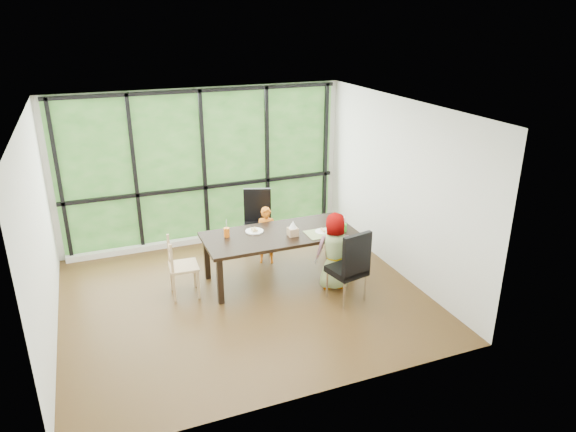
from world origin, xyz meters
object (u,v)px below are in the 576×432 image
object	(u,v)px
dining_table	(280,256)
green_cup	(344,227)
plate_far	(254,231)
child_toddler	(266,235)
white_mug	(342,220)
plate_near	(323,232)
chair_end_beech	(184,266)
chair_window_leather	(258,223)
orange_cup	(227,232)
chair_interior_leather	(347,265)
child_older	(336,251)
tissue_box	(293,232)

from	to	relation	value
dining_table	green_cup	xyz separation A→B (m)	(0.94, -0.28, 0.43)
plate_far	child_toddler	bearing A→B (deg)	50.79
dining_table	white_mug	distance (m)	1.16
plate_near	chair_end_beech	bearing A→B (deg)	173.68
child_toddler	chair_end_beech	bearing A→B (deg)	-136.63
chair_window_leather	plate_far	bearing A→B (deg)	-92.08
dining_table	orange_cup	bearing A→B (deg)	167.81
dining_table	chair_interior_leather	bearing A→B (deg)	-55.69
chair_window_leather	child_toddler	world-z (taller)	chair_window_leather
chair_end_beech	orange_cup	distance (m)	0.79
dining_table	child_older	size ratio (longest dim) A/B	1.94
chair_window_leather	white_mug	size ratio (longest dim) A/B	11.48
child_toddler	plate_far	world-z (taller)	child_toddler
chair_interior_leather	green_cup	bearing A→B (deg)	-125.71
chair_interior_leather	child_toddler	size ratio (longest dim) A/B	1.14
child_older	white_mug	world-z (taller)	child_older
child_older	child_toddler	bearing A→B (deg)	-43.67
green_cup	white_mug	bearing A→B (deg)	67.38
chair_interior_leather	plate_near	bearing A→B (deg)	-100.41
dining_table	chair_window_leather	distance (m)	1.03
chair_window_leather	plate_near	distance (m)	1.39
child_toddler	plate_near	xyz separation A→B (m)	(0.63, -0.80, 0.28)
dining_table	chair_window_leather	bearing A→B (deg)	90.52
green_cup	child_older	bearing A→B (deg)	-134.63
chair_end_beech	white_mug	size ratio (longest dim) A/B	9.57
chair_interior_leather	plate_near	distance (m)	0.78
chair_interior_leather	child_toddler	distance (m)	1.68
dining_table	plate_near	xyz separation A→B (m)	(0.63, -0.20, 0.38)
chair_interior_leather	orange_cup	bearing A→B (deg)	-50.23
chair_window_leather	chair_end_beech	bearing A→B (deg)	-126.53
chair_interior_leather	orange_cup	distance (m)	1.82
chair_window_leather	green_cup	distance (m)	1.63
chair_end_beech	green_cup	world-z (taller)	chair_end_beech
plate_near	orange_cup	size ratio (longest dim) A/B	1.74
green_cup	dining_table	bearing A→B (deg)	163.23
green_cup	tissue_box	size ratio (longest dim) A/B	0.84
chair_window_leather	child_older	world-z (taller)	child_older
chair_end_beech	child_toddler	size ratio (longest dim) A/B	0.95
chair_window_leather	child_older	size ratio (longest dim) A/B	0.92
child_toddler	white_mug	xyz separation A→B (m)	(1.08, -0.56, 0.32)
child_toddler	white_mug	bearing A→B (deg)	-5.54
child_older	white_mug	distance (m)	0.75
child_toddler	orange_cup	size ratio (longest dim) A/B	6.90
chair_end_beech	plate_far	xyz separation A→B (m)	(1.12, 0.16, 0.31)
chair_end_beech	green_cup	distance (m)	2.44
plate_near	orange_cup	world-z (taller)	orange_cup
child_toddler	plate_near	size ratio (longest dim) A/B	3.96
dining_table	tissue_box	world-z (taller)	tissue_box
chair_window_leather	orange_cup	bearing A→B (deg)	-112.43
chair_interior_leather	white_mug	bearing A→B (deg)	-125.34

